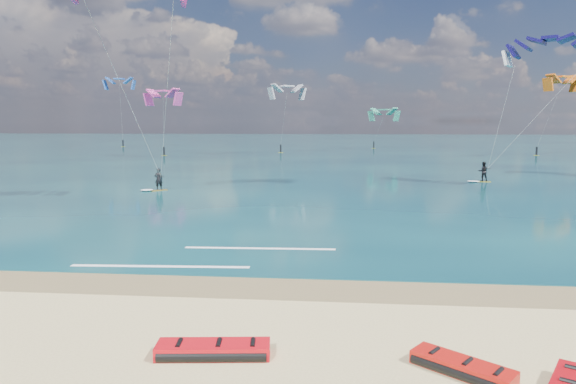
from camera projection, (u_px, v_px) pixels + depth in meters
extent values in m
plane|color=tan|center=(296.00, 174.00, 53.82)|extent=(320.00, 320.00, 0.00)
cube|color=brown|center=(213.00, 286.00, 17.32)|extent=(320.00, 2.40, 0.01)
cube|color=#0A2A3A|center=(317.00, 145.00, 116.95)|extent=(320.00, 200.00, 0.04)
cube|color=gold|center=(159.00, 190.00, 40.84)|extent=(1.22, 1.20, 0.06)
imported|color=black|center=(159.00, 179.00, 40.72)|extent=(0.75, 0.66, 1.73)
cylinder|color=black|center=(161.00, 176.00, 40.37)|extent=(0.41, 0.40, 0.04)
cube|color=gold|center=(483.00, 181.00, 46.73)|extent=(1.47, 0.74, 0.06)
imported|color=black|center=(483.00, 171.00, 46.61)|extent=(0.89, 0.71, 1.78)
cylinder|color=black|center=(488.00, 168.00, 46.23)|extent=(0.56, 0.17, 0.04)
cube|color=white|center=(160.00, 266.00, 19.52)|extent=(6.86, 0.61, 0.01)
cube|color=white|center=(260.00, 248.00, 22.27)|extent=(6.56, 0.48, 0.01)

